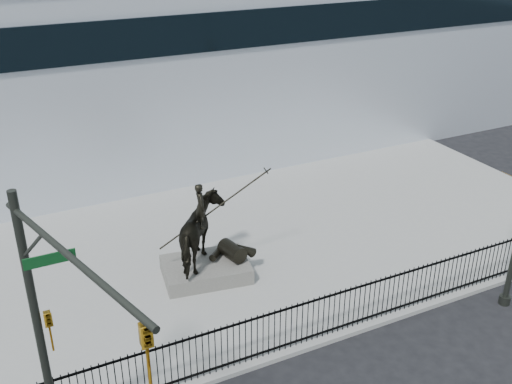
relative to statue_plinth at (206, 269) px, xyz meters
name	(u,v)px	position (x,y,z in m)	size (l,w,h in m)	color
ground	(325,374)	(1.19, -5.78, -0.42)	(120.00, 120.00, 0.00)	black
plaza	(224,254)	(1.19, 1.22, -0.35)	(30.00, 12.00, 0.15)	#969794
building	(121,62)	(1.19, 14.22, 4.08)	(44.00, 14.00, 9.00)	silver
picket_fence	(303,322)	(1.19, -4.53, 0.48)	(22.10, 0.10, 1.50)	black
statue_plinth	(206,269)	(0.00, 0.00, 0.00)	(2.89, 1.98, 0.54)	#5A5753
equestrian_statue	(206,234)	(0.05, -0.01, 1.40)	(3.66, 2.56, 3.13)	black
traffic_signal_left	(56,342)	(-5.56, -6.40, 3.61)	(1.52, 4.84, 7.00)	#232621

